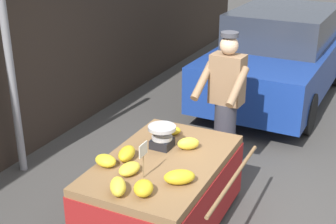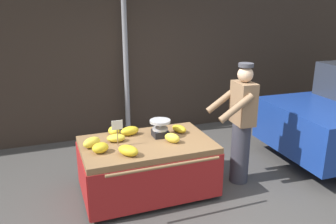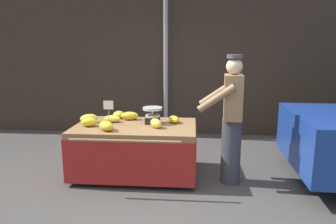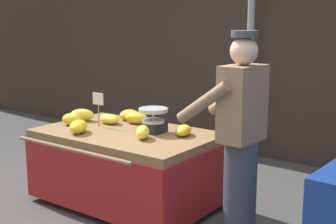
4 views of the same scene
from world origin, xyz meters
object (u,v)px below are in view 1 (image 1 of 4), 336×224
weighing_scale (162,137)px  banana_bunch_0 (143,188)px  banana_bunch_1 (106,161)px  banana_bunch_5 (188,144)px  banana_bunch_7 (179,177)px  street_pole (9,56)px  price_sign (143,153)px  banana_bunch_6 (129,169)px  parked_car (279,55)px  vendor_person (226,104)px  banana_cart (163,178)px  banana_bunch_4 (127,153)px  banana_bunch_2 (169,130)px  banana_bunch_3 (118,186)px

weighing_scale → banana_bunch_0: weighing_scale is taller
banana_bunch_0 → banana_bunch_1: 0.62m
banana_bunch_5 → banana_bunch_7: bearing=-163.2°
street_pole → price_sign: (-0.63, -2.05, -0.46)m
banana_bunch_0 → banana_bunch_6: bearing=48.1°
banana_bunch_0 → banana_bunch_7: banana_bunch_0 is taller
banana_bunch_0 → parked_car: 4.75m
vendor_person → parked_car: vendor_person is taller
street_pole → weighing_scale: 2.02m
banana_bunch_5 → parked_car: bearing=-0.2°
street_pole → banana_cart: (-0.25, -2.05, -0.91)m
weighing_scale → parked_car: bearing=-4.0°
banana_cart → parked_car: bearing=-2.0°
banana_bunch_0 → banana_bunch_7: bearing=-33.1°
banana_cart → parked_car: parked_car is taller
price_sign → banana_bunch_4: price_sign is taller
banana_bunch_1 → banana_bunch_2: bearing=-15.3°
banana_bunch_3 → banana_bunch_4: bearing=23.4°
banana_bunch_7 → vendor_person: size_ratio=0.16×
banana_bunch_1 → vendor_person: vendor_person is taller
banana_cart → banana_bunch_1: 0.60m
banana_cart → vendor_person: 1.36m
banana_bunch_0 → banana_bunch_3: size_ratio=0.82×
banana_bunch_7 → banana_cart: bearing=44.4°
banana_bunch_6 → price_sign: bearing=-93.1°
weighing_scale → banana_bunch_5: bearing=-73.1°
banana_bunch_6 → vendor_person: 1.71m
banana_bunch_3 → price_sign: bearing=-12.9°
banana_bunch_3 → banana_bunch_4: 0.60m
banana_bunch_1 → banana_bunch_7: size_ratio=0.81×
weighing_scale → banana_bunch_5: 0.27m
street_pole → banana_bunch_0: bearing=-111.8°
vendor_person → banana_bunch_3: bearing=173.0°
street_pole → banana_bunch_0: (-0.87, -2.18, -0.65)m
street_pole → banana_bunch_0: size_ratio=13.85×
banana_bunch_3 → banana_bunch_0: bearing=-70.4°
banana_bunch_4 → vendor_person: size_ratio=0.15×
banana_bunch_5 → banana_bunch_7: banana_bunch_5 is taller
street_pole → price_sign: 2.19m
banana_cart → banana_bunch_2: bearing=19.6°
price_sign → parked_car: 4.51m
weighing_scale → banana_bunch_6: weighing_scale is taller
banana_bunch_3 → vendor_person: size_ratio=0.15×
banana_bunch_0 → vendor_person: vendor_person is taller
vendor_person → parked_car: 2.82m
banana_cart → weighing_scale: weighing_scale is taller
parked_car → vendor_person: bearing=-179.5°
vendor_person → banana_bunch_0: bearing=178.7°
parked_car → banana_bunch_7: bearing=-177.7°
banana_bunch_3 → banana_bunch_2: bearing=5.2°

